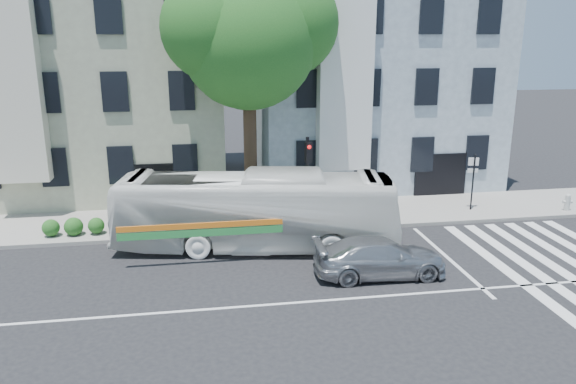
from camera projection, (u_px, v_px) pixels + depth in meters
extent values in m
plane|color=black|center=(280.00, 304.00, 16.73)|extent=(120.00, 120.00, 0.00)
cube|color=gray|center=(253.00, 218.00, 24.31)|extent=(80.00, 4.00, 0.15)
cube|color=gray|center=(99.00, 80.00, 28.40)|extent=(12.00, 10.00, 11.00)
cube|color=#86939F|center=(366.00, 77.00, 30.57)|extent=(12.00, 10.00, 11.00)
cylinder|color=#2D2116|center=(251.00, 159.00, 24.10)|extent=(0.56, 0.56, 5.20)
sphere|color=#184B1A|center=(248.00, 41.00, 22.77)|extent=(5.60, 5.60, 5.60)
sphere|color=#184B1A|center=(286.00, 23.00, 23.21)|extent=(4.40, 4.40, 4.40)
sphere|color=#184B1A|center=(213.00, 28.00, 22.13)|extent=(4.20, 4.20, 4.20)
sphere|color=#184B1A|center=(233.00, 65.00, 23.52)|extent=(3.40, 3.40, 3.40)
imported|color=white|center=(256.00, 211.00, 20.77)|extent=(4.19, 10.73, 2.91)
imported|color=#A7A9AE|center=(380.00, 257.00, 18.58)|extent=(1.92, 4.45, 1.28)
cylinder|color=black|center=(307.00, 186.00, 22.26)|extent=(0.13, 0.13, 3.92)
cube|color=black|center=(309.00, 152.00, 21.64)|extent=(0.30, 0.26, 0.79)
sphere|color=red|center=(309.00, 147.00, 21.45)|extent=(0.15, 0.15, 0.15)
cylinder|color=white|center=(308.00, 175.00, 21.99)|extent=(0.41, 0.12, 0.41)
cylinder|color=#B7B8B3|center=(567.00, 204.00, 25.08)|extent=(0.25, 0.25, 0.62)
sphere|color=#B7B8B3|center=(568.00, 196.00, 24.99)|extent=(0.23, 0.23, 0.23)
cylinder|color=#B7B8B3|center=(567.00, 202.00, 25.06)|extent=(0.42, 0.19, 0.14)
cylinder|color=black|center=(473.00, 182.00, 24.91)|extent=(0.07, 0.07, 2.54)
cube|color=white|center=(474.00, 162.00, 24.75)|extent=(0.46, 0.12, 0.36)
cube|color=white|center=(473.00, 171.00, 24.86)|extent=(0.46, 0.12, 0.18)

